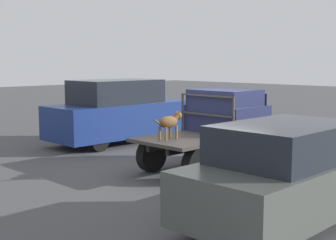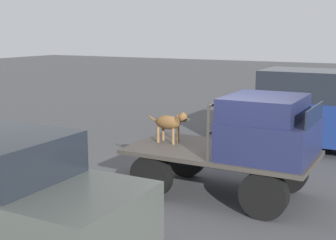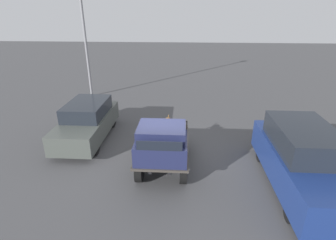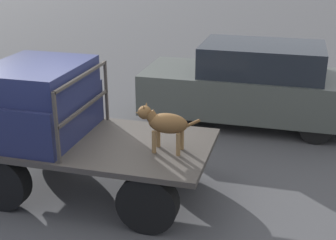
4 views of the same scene
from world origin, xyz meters
TOP-DOWN VIEW (x-y plane):
  - ground_plane at (0.00, 0.00)m, footprint 80.00×80.00m
  - flatbed_truck at (0.00, 0.00)m, footprint 3.46×1.81m
  - truck_cab at (0.89, 0.00)m, footprint 1.52×1.69m
  - truck_headboard at (0.10, 0.00)m, footprint 0.04×1.69m
  - dog at (-1.11, 0.08)m, footprint 0.91×0.28m
  - parked_pickup_far at (1.05, 4.52)m, footprint 5.08×1.91m

SIDE VIEW (x-z plane):
  - ground_plane at x=0.00m, z-range 0.00..0.00m
  - flatbed_truck at x=0.00m, z-range 0.17..1.04m
  - parked_pickup_far at x=1.05m, z-range -0.03..2.04m
  - dog at x=-1.11m, z-range 0.95..1.62m
  - truck_cab at x=0.89m, z-range 0.84..1.92m
  - truck_headboard at x=0.10m, z-range 1.02..2.00m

